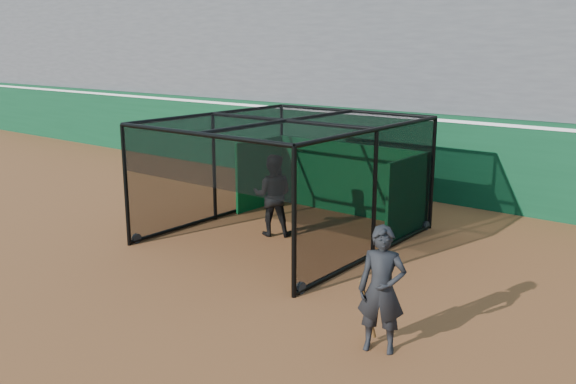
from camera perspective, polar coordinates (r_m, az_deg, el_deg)
The scene contains 6 objects.
ground at distance 12.02m, azimuth -8.09°, elevation -7.87°, with size 120.00×120.00×0.00m, color brown.
outfield_wall at distance 18.35m, azimuth 11.38°, elevation 3.60°, with size 50.00×0.50×2.50m.
grandstand at distance 21.53m, azimuth 16.53°, elevation 13.26°, with size 50.00×7.85×8.95m.
batting_cage at distance 14.02m, azimuth -0.13°, elevation 1.16°, with size 4.78×5.52×2.72m.
batter at distance 14.23m, azimuth -1.43°, elevation -0.29°, with size 0.94×0.73×1.93m, color black.
on_deck_player at distance 8.95m, azimuth 8.75°, elevation -9.04°, with size 0.81×0.67×1.89m.
Camera 1 is at (8.21, -7.63, 4.34)m, focal length 38.00 mm.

